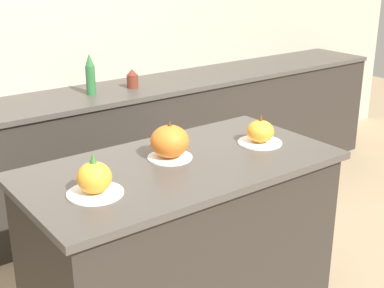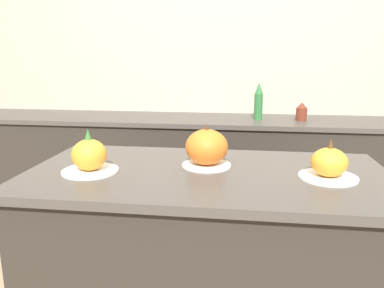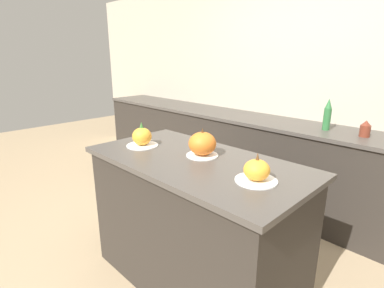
{
  "view_description": "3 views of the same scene",
  "coord_description": "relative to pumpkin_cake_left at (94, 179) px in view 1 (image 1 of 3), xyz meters",
  "views": [
    {
      "loc": [
        -1.35,
        -1.9,
        1.89
      ],
      "look_at": [
        0.05,
        -0.02,
        1.04
      ],
      "focal_mm": 50.0,
      "sensor_mm": 36.0,
      "label": 1
    },
    {
      "loc": [
        0.14,
        -1.49,
        1.42
      ],
      "look_at": [
        -0.06,
        -0.02,
        1.07
      ],
      "focal_mm": 35.0,
      "sensor_mm": 36.0,
      "label": 2
    },
    {
      "loc": [
        1.29,
        -1.32,
        1.6
      ],
      "look_at": [
        -0.03,
        -0.0,
        1.05
      ],
      "focal_mm": 28.0,
      "sensor_mm": 36.0,
      "label": 3
    }
  ],
  "objects": [
    {
      "name": "back_counter",
      "position": [
        0.48,
        1.53,
        -0.54
      ],
      "size": [
        6.0,
        0.6,
        0.94
      ],
      "color": "#2D2823",
      "rests_on": "ground_plane"
    },
    {
      "name": "bottle_short",
      "position": [
        1.07,
        1.51,
        -0.01
      ],
      "size": [
        0.08,
        0.08,
        0.14
      ],
      "color": "maroon",
      "rests_on": "back_counter"
    },
    {
      "name": "wall_back",
      "position": [
        0.48,
        1.86,
        0.23
      ],
      "size": [
        8.0,
        0.06,
        2.5
      ],
      "color": "#B2A893",
      "rests_on": "ground_plane"
    },
    {
      "name": "pumpkin_cake_left",
      "position": [
        0.0,
        0.0,
        0.0
      ],
      "size": [
        0.23,
        0.23,
        0.18
      ],
      "color": "white",
      "rests_on": "kitchen_island"
    },
    {
      "name": "bottle_tall",
      "position": [
        0.74,
        1.52,
        0.06
      ],
      "size": [
        0.07,
        0.07,
        0.29
      ],
      "color": "#2D6B38",
      "rests_on": "back_counter"
    },
    {
      "name": "pumpkin_cake_center",
      "position": [
        0.47,
        0.15,
        0.02
      ],
      "size": [
        0.22,
        0.22,
        0.19
      ],
      "color": "white",
      "rests_on": "kitchen_island"
    },
    {
      "name": "pumpkin_cake_right",
      "position": [
        0.97,
        0.05,
        -0.01
      ],
      "size": [
        0.23,
        0.23,
        0.16
      ],
      "color": "white",
      "rests_on": "kitchen_island"
    },
    {
      "name": "kitchen_island",
      "position": [
        0.48,
        0.07,
        -0.54
      ],
      "size": [
        1.51,
        0.78,
        0.95
      ],
      "color": "#2D2823",
      "rests_on": "ground_plane"
    }
  ]
}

